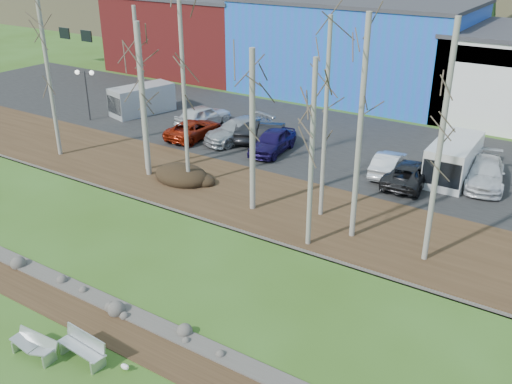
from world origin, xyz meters
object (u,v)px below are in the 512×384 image
Objects in this scene: car_7 at (485,173)px; van_white at (452,161)px; seagull at (125,367)px; street_lamp at (85,81)px; car_4 at (273,141)px; car_1 at (250,129)px; car_6 at (409,174)px; car_0 at (203,116)px; bench_intact at (83,347)px; car_3 at (239,130)px; bench_damaged at (35,346)px; van_grey at (140,100)px; car_8 at (271,133)px; car_5 at (389,164)px; car_2 at (194,129)px.

van_white is (-1.86, -0.23, 0.42)m from car_7.
car_7 is (6.38, 22.42, 0.72)m from seagull.
car_4 is (15.68, 1.65, -2.29)m from street_lamp.
street_lamp reaches higher than car_1.
van_white reaches higher than car_6.
seagull is 0.08× the size of car_7.
car_7 is at bearing -169.66° from car_0.
car_3 reaches higher than bench_intact.
bench_intact is 1.74m from bench_damaged.
bench_damaged is 4.61× the size of seagull.
seagull is (3.15, 1.14, -0.25)m from bench_damaged.
bench_intact is 0.37× the size of van_grey.
car_6 is (12.20, -1.72, -0.07)m from car_1.
car_8 is (-4.52, 22.93, 0.47)m from bench_damaged.
seagull is 20.92m from car_5.
car_5 is 3.64m from van_white.
seagull is at bearing 132.24° from car_0.
car_6 is 23.09m from van_grey.
car_3 reaches higher than car_6.
car_7 is at bearing -150.15° from car_6.
car_6 is (15.58, 0.32, 0.00)m from car_2.
street_lamp is 0.87× the size of car_1.
car_5 is 5.44m from car_7.
street_lamp is at bearing 130.87° from bench_damaged.
car_4 reaches higher than car_5.
car_7 reaches higher than bench_intact.
car_5 is (4.31, 22.01, 0.41)m from bench_damaged.
car_1 is 10.69m from car_5.
car_7 is (3.66, 2.35, 0.07)m from car_6.
street_lamp reaches higher than bench_intact.
bench_damaged is 28.90m from van_grey.
car_5 is at bearing 148.61° from car_8.
bench_intact is 29.23m from van_grey.
car_4 reaches higher than car_1.
bench_intact is 0.45× the size of car_1.
car_1 is 1.08× the size of car_5.
car_7 is 0.93× the size of van_grey.
bench_damaged is 22.01m from car_6.
car_4 is (2.81, -1.48, 0.04)m from car_1.
car_3 is at bearing -6.80° from car_5.
car_4 reaches higher than bench_intact.
van_white is at bearing -170.35° from car_0.
car_2 is (-12.86, 19.75, 0.64)m from seagull.
car_7 is 1.92m from van_white.
car_6 is (2.72, 20.07, 0.64)m from seagull.
car_7 is at bearing 3.27° from car_4.
van_grey is at bearing 12.00° from car_0.
seagull is at bearing -47.89° from car_3.
car_0 is 0.97× the size of car_6.
car_4 is at bearing 126.77° from car_1.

